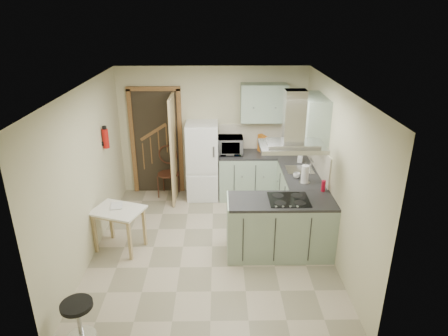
{
  "coord_description": "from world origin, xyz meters",
  "views": [
    {
      "loc": [
        0.11,
        -5.35,
        3.51
      ],
      "look_at": [
        0.19,
        0.45,
        1.15
      ],
      "focal_mm": 32.0,
      "sensor_mm": 36.0,
      "label": 1
    }
  ],
  "objects_px": {
    "peninsula": "(280,227)",
    "stool": "(79,320)",
    "fridge": "(203,161)",
    "extractor_hood": "(292,146)",
    "drop_leaf_table": "(120,229)",
    "microwave": "(227,145)",
    "bentwood_chair": "(168,174)"
  },
  "relations": [
    {
      "from": "peninsula",
      "to": "stool",
      "type": "xyz_separation_m",
      "value": [
        -2.49,
        -1.65,
        -0.21
      ]
    },
    {
      "from": "extractor_hood",
      "to": "bentwood_chair",
      "type": "distance_m",
      "value": 3.14
    },
    {
      "from": "fridge",
      "to": "microwave",
      "type": "height_order",
      "value": "fridge"
    },
    {
      "from": "fridge",
      "to": "microwave",
      "type": "distance_m",
      "value": 0.57
    },
    {
      "from": "stool",
      "to": "microwave",
      "type": "relative_size",
      "value": 0.82
    },
    {
      "from": "drop_leaf_table",
      "to": "extractor_hood",
      "type": "bearing_deg",
      "value": 16.58
    },
    {
      "from": "fridge",
      "to": "drop_leaf_table",
      "type": "relative_size",
      "value": 2.07
    },
    {
      "from": "stool",
      "to": "drop_leaf_table",
      "type": "bearing_deg",
      "value": 88.15
    },
    {
      "from": "drop_leaf_table",
      "to": "peninsula",
      "type": "bearing_deg",
      "value": 16.44
    },
    {
      "from": "bentwood_chair",
      "to": "microwave",
      "type": "xyz_separation_m",
      "value": [
        1.16,
        -0.06,
        0.61
      ]
    },
    {
      "from": "stool",
      "to": "extractor_hood",
      "type": "bearing_deg",
      "value": 32.44
    },
    {
      "from": "peninsula",
      "to": "extractor_hood",
      "type": "bearing_deg",
      "value": 0.0
    },
    {
      "from": "extractor_hood",
      "to": "stool",
      "type": "height_order",
      "value": "extractor_hood"
    },
    {
      "from": "microwave",
      "to": "stool",
      "type": "bearing_deg",
      "value": -115.2
    },
    {
      "from": "fridge",
      "to": "extractor_hood",
      "type": "bearing_deg",
      "value": -56.21
    },
    {
      "from": "fridge",
      "to": "drop_leaf_table",
      "type": "height_order",
      "value": "fridge"
    },
    {
      "from": "drop_leaf_table",
      "to": "bentwood_chair",
      "type": "relative_size",
      "value": 0.8
    },
    {
      "from": "peninsula",
      "to": "extractor_hood",
      "type": "height_order",
      "value": "extractor_hood"
    },
    {
      "from": "bentwood_chair",
      "to": "stool",
      "type": "height_order",
      "value": "bentwood_chair"
    },
    {
      "from": "drop_leaf_table",
      "to": "microwave",
      "type": "bearing_deg",
      "value": 67.48
    },
    {
      "from": "fridge",
      "to": "extractor_hood",
      "type": "xyz_separation_m",
      "value": [
        1.32,
        -1.98,
        0.97
      ]
    },
    {
      "from": "extractor_hood",
      "to": "stool",
      "type": "distance_m",
      "value": 3.41
    },
    {
      "from": "extractor_hood",
      "to": "fridge",
      "type": "bearing_deg",
      "value": 123.79
    },
    {
      "from": "peninsula",
      "to": "stool",
      "type": "height_order",
      "value": "peninsula"
    },
    {
      "from": "peninsula",
      "to": "bentwood_chair",
      "type": "height_order",
      "value": "bentwood_chair"
    },
    {
      "from": "fridge",
      "to": "drop_leaf_table",
      "type": "distance_m",
      "value": 2.23
    },
    {
      "from": "fridge",
      "to": "stool",
      "type": "distance_m",
      "value": 3.88
    },
    {
      "from": "peninsula",
      "to": "extractor_hood",
      "type": "relative_size",
      "value": 1.72
    },
    {
      "from": "bentwood_chair",
      "to": "microwave",
      "type": "relative_size",
      "value": 1.55
    },
    {
      "from": "drop_leaf_table",
      "to": "microwave",
      "type": "distance_m",
      "value": 2.59
    },
    {
      "from": "peninsula",
      "to": "bentwood_chair",
      "type": "bearing_deg",
      "value": 133.0
    },
    {
      "from": "fridge",
      "to": "stool",
      "type": "relative_size",
      "value": 3.13
    }
  ]
}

